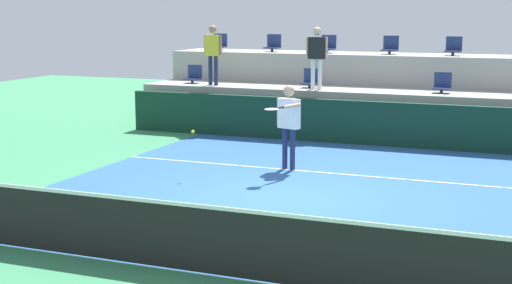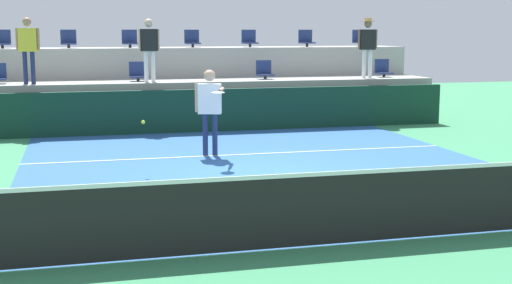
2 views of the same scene
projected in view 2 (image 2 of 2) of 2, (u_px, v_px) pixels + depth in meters
The scene contains 22 objects.
ground_plane at pixel (275, 178), 12.42m from camera, with size 40.00×40.00×0.00m, color #388456.
court_inner_paint at pixel (261, 167), 13.38m from camera, with size 9.00×10.00×0.01m, color #285693.
court_service_line at pixel (244, 154), 14.71m from camera, with size 9.00×0.06×0.00m, color white.
tennis_net at pixel (365, 203), 8.52m from camera, with size 10.48×0.08×1.07m.
sponsor_backboard at pixel (211, 110), 18.07m from camera, with size 13.00×0.16×1.10m, color #0F3323.
seating_tier_lower at pixel (203, 102), 19.30m from camera, with size 13.00×1.80×1.25m, color #9E9E99.
seating_tier_upper at pixel (192, 82), 20.96m from camera, with size 13.00×1.80×2.10m, color #9E9E99.
stadium_chair_lower_left at pixel (138, 73), 18.67m from camera, with size 0.44×0.40×0.52m.
stadium_chair_lower_right at pixel (264, 71), 19.54m from camera, with size 0.44×0.40×0.52m.
stadium_chair_lower_far_right at pixel (383, 70), 20.42m from camera, with size 0.44×0.40×0.52m.
stadium_chair_upper_far_left at pixel (2, 41), 19.39m from camera, with size 0.44×0.40×0.52m.
stadium_chair_upper_left at pixel (69, 40), 19.83m from camera, with size 0.44×0.40×0.52m.
stadium_chair_upper_mid_left at pixel (130, 40), 20.25m from camera, with size 0.44×0.40×0.52m.
stadium_chair_upper_center at pixel (192, 40), 20.70m from camera, with size 0.44×0.40×0.52m.
stadium_chair_upper_mid_right at pixel (249, 40), 21.13m from camera, with size 0.44×0.40×0.52m.
stadium_chair_upper_right at pixel (306, 40), 21.58m from camera, with size 0.44×0.40×0.52m.
stadium_chair_upper_far_right at pixel (360, 39), 22.02m from camera, with size 0.44×0.40×0.52m.
tennis_player at pixel (210, 103), 14.40m from camera, with size 0.60×1.33×1.79m.
spectator_leaning_on_rail at pixel (28, 44), 17.51m from camera, with size 0.59×0.25×1.67m.
spectator_in_white at pixel (149, 44), 18.26m from camera, with size 0.58×0.24×1.65m.
spectator_with_hat at pixel (368, 42), 19.76m from camera, with size 0.58×0.41×1.69m.
tennis_ball at pixel (143, 122), 12.68m from camera, with size 0.07×0.07×0.07m.
Camera 2 is at (-3.36, -11.70, 2.58)m, focal length 49.00 mm.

